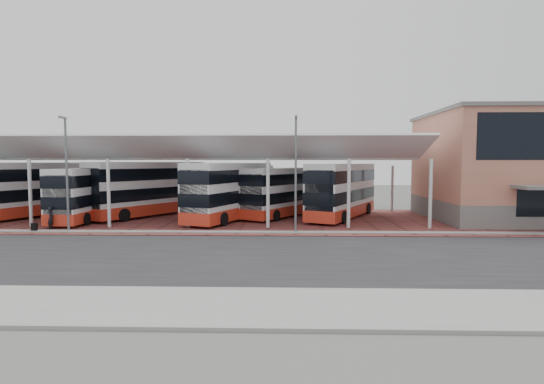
# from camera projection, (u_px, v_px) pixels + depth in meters

# --- Properties ---
(ground) EXTENTS (140.00, 140.00, 0.00)m
(ground) POSITION_uv_depth(u_px,v_px,m) (262.00, 252.00, 23.24)
(ground) COLOR #4D504B
(road) EXTENTS (120.00, 14.00, 0.02)m
(road) POSITION_uv_depth(u_px,v_px,m) (261.00, 256.00, 22.24)
(road) COLOR black
(road) RESTS_ON ground
(forecourt) EXTENTS (72.00, 16.00, 0.06)m
(forecourt) POSITION_uv_depth(u_px,v_px,m) (293.00, 220.00, 36.15)
(forecourt) COLOR brown
(forecourt) RESTS_ON ground
(sidewalk) EXTENTS (120.00, 4.00, 0.14)m
(sidewalk) POSITION_uv_depth(u_px,v_px,m) (249.00, 307.00, 14.26)
(sidewalk) COLOR gray
(sidewalk) RESTS_ON ground
(north_kerb) EXTENTS (120.00, 0.80, 0.14)m
(north_kerb) POSITION_uv_depth(u_px,v_px,m) (267.00, 232.00, 29.42)
(north_kerb) COLOR gray
(north_kerb) RESTS_ON ground
(yellow_line_near) EXTENTS (120.00, 0.12, 0.01)m
(yellow_line_near) POSITION_uv_depth(u_px,v_px,m) (253.00, 290.00, 16.26)
(yellow_line_near) COLOR #D08D00
(yellow_line_near) RESTS_ON road
(yellow_line_far) EXTENTS (120.00, 0.12, 0.01)m
(yellow_line_far) POSITION_uv_depth(u_px,v_px,m) (254.00, 288.00, 16.56)
(yellow_line_far) COLOR #D08D00
(yellow_line_far) RESTS_ON road
(canopy) EXTENTS (37.00, 11.63, 7.07)m
(canopy) POSITION_uv_depth(u_px,v_px,m) (201.00, 152.00, 36.90)
(canopy) COLOR silver
(canopy) RESTS_ON ground
(terminal) EXTENTS (18.40, 14.40, 9.25)m
(terminal) POSITION_uv_depth(u_px,v_px,m) (539.00, 166.00, 36.18)
(terminal) COLOR #64615E
(terminal) RESTS_ON ground
(lamp_west) EXTENTS (0.16, 0.90, 8.07)m
(lamp_west) POSITION_uv_depth(u_px,v_px,m) (67.00, 171.00, 29.57)
(lamp_west) COLOR slate
(lamp_west) RESTS_ON ground
(lamp_east) EXTENTS (0.16, 0.90, 8.07)m
(lamp_east) POSITION_uv_depth(u_px,v_px,m) (296.00, 171.00, 29.14)
(lamp_east) COLOR slate
(lamp_east) RESTS_ON ground
(bus_0) EXTENTS (6.77, 11.98, 4.86)m
(bus_0) POSITION_uv_depth(u_px,v_px,m) (15.00, 191.00, 36.37)
(bus_0) COLOR silver
(bus_0) RESTS_ON forecourt
(bus_1) EXTENTS (2.90, 10.69, 4.38)m
(bus_1) POSITION_uv_depth(u_px,v_px,m) (91.00, 194.00, 36.11)
(bus_1) COLOR silver
(bus_1) RESTS_ON forecourt
(bus_2) EXTENTS (8.56, 11.58, 4.91)m
(bus_2) POSITION_uv_depth(u_px,v_px,m) (149.00, 189.00, 38.65)
(bus_2) COLOR silver
(bus_2) RESTS_ON forecourt
(bus_3) EXTENTS (6.64, 11.89, 4.82)m
(bus_3) POSITION_uv_depth(u_px,v_px,m) (231.00, 191.00, 36.24)
(bus_3) COLOR silver
(bus_3) RESTS_ON forecourt
(bus_4) EXTENTS (7.55, 10.35, 4.37)m
(bus_4) POSITION_uv_depth(u_px,v_px,m) (284.00, 192.00, 38.45)
(bus_4) COLOR silver
(bus_4) RESTS_ON forecourt
(bus_5) EXTENTS (7.47, 11.49, 4.74)m
(bus_5) POSITION_uv_depth(u_px,v_px,m) (343.00, 191.00, 37.31)
(bus_5) COLOR silver
(bus_5) RESTS_ON forecourt
(pedestrian) EXTENTS (0.49, 0.65, 1.64)m
(pedestrian) POSITION_uv_depth(u_px,v_px,m) (51.00, 218.00, 30.77)
(pedestrian) COLOR black
(pedestrian) RESTS_ON forecourt
(suitcase) EXTENTS (0.36, 0.26, 0.61)m
(suitcase) POSITION_uv_depth(u_px,v_px,m) (34.00, 227.00, 29.82)
(suitcase) COLOR black
(suitcase) RESTS_ON forecourt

